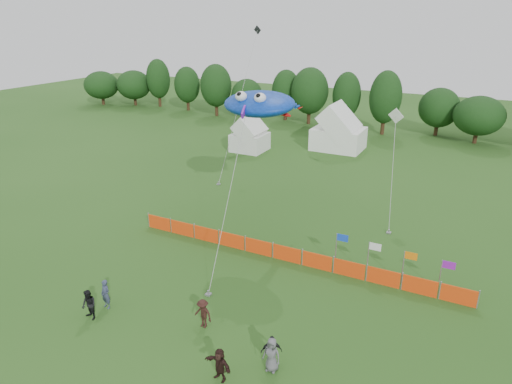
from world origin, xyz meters
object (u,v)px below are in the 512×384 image
at_px(spectator_d, 271,352).
at_px(spectator_e, 272,355).
at_px(tent_left, 250,137).
at_px(spectator_f, 220,364).
at_px(spectator_b, 89,305).
at_px(stingray_kite, 262,103).
at_px(spectator_a, 106,294).
at_px(barrier_fence, 287,254).
at_px(tent_right, 339,132).
at_px(spectator_c, 203,313).

bearing_deg(spectator_d, spectator_e, -94.56).
distance_m(tent_left, spectator_f, 35.26).
bearing_deg(spectator_b, stingray_kite, 88.90).
bearing_deg(spectator_d, spectator_a, 147.49).
bearing_deg(spectator_b, barrier_fence, 70.51).
xyz_separation_m(spectator_b, spectator_d, (9.65, 1.14, -0.02)).
relative_size(barrier_fence, spectator_b, 13.35).
bearing_deg(spectator_f, tent_right, 112.15).
bearing_deg(spectator_e, stingray_kite, 117.49).
height_order(tent_right, spectator_e, tent_right).
distance_m(tent_left, spectator_b, 32.07).
xyz_separation_m(spectator_c, spectator_e, (4.28, -1.14, 0.04)).
relative_size(spectator_c, stingray_kite, 0.10).
bearing_deg(barrier_fence, spectator_a, -126.39).
relative_size(spectator_a, spectator_c, 1.05).
height_order(tent_right, spectator_b, tent_right).
relative_size(spectator_d, spectator_e, 0.98).
xyz_separation_m(tent_right, spectator_f, (6.53, -36.87, -1.27)).
bearing_deg(tent_left, spectator_f, -64.21).
xyz_separation_m(tent_left, spectator_b, (7.31, -31.21, -0.81)).
relative_size(spectator_f, stingray_kite, 0.10).
distance_m(tent_left, barrier_fence, 25.40).
relative_size(tent_right, spectator_c, 3.66).
distance_m(tent_right, spectator_d, 36.16).
distance_m(tent_left, spectator_d, 34.54).
bearing_deg(spectator_e, spectator_c, 164.13).
distance_m(tent_left, stingray_kite, 22.70).
bearing_deg(spectator_f, spectator_c, 146.41).
height_order(tent_left, spectator_c, tent_left).
relative_size(tent_right, spectator_a, 3.50).
distance_m(spectator_b, spectator_e, 9.80).
bearing_deg(tent_left, spectator_d, -60.58).
relative_size(tent_left, stingray_kite, 0.25).
relative_size(spectator_e, stingray_kite, 0.11).
relative_size(barrier_fence, stingray_kite, 1.47).
bearing_deg(tent_left, tent_right, 30.24).
height_order(barrier_fence, spectator_e, spectator_e).
bearing_deg(spectator_e, spectator_b, -175.37).
relative_size(tent_left, barrier_fence, 0.17).
height_order(spectator_b, stingray_kite, stingray_kite).
xyz_separation_m(spectator_b, stingray_kite, (3.39, 12.70, 8.43)).
height_order(tent_right, spectator_c, tent_right).
xyz_separation_m(barrier_fence, spectator_b, (-6.55, -9.95, 0.32)).
bearing_deg(spectator_a, spectator_b, -83.89).
bearing_deg(spectator_a, spectator_d, 8.02).
bearing_deg(spectator_a, tent_right, 95.50).
bearing_deg(spectator_a, barrier_fence, 61.49).
bearing_deg(spectator_c, tent_right, 103.46).
distance_m(spectator_d, stingray_kite, 15.63).
bearing_deg(spectator_c, barrier_fence, 89.06).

